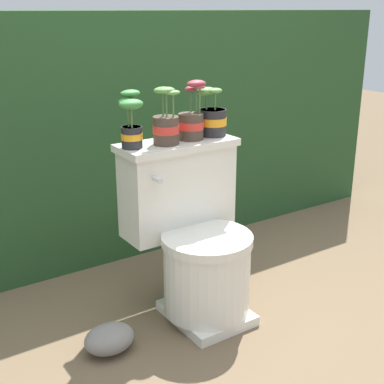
% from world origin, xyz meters
% --- Properties ---
extents(ground_plane, '(12.00, 12.00, 0.00)m').
position_xyz_m(ground_plane, '(0.00, 0.00, 0.00)').
color(ground_plane, brown).
extents(hedge_backdrop, '(3.52, 0.89, 1.23)m').
position_xyz_m(hedge_backdrop, '(0.00, 1.18, 0.62)').
color(hedge_backdrop, '#234723').
rests_on(hedge_backdrop, ground).
extents(toilet, '(0.50, 0.51, 0.72)m').
position_xyz_m(toilet, '(0.03, 0.13, 0.34)').
color(toilet, silver).
rests_on(toilet, ground).
extents(potted_plant_left, '(0.11, 0.10, 0.23)m').
position_xyz_m(potted_plant_left, '(-0.18, 0.25, 0.82)').
color(potted_plant_left, '#262628').
rests_on(potted_plant_left, toilet).
extents(potted_plant_midleft, '(0.11, 0.11, 0.23)m').
position_xyz_m(potted_plant_midleft, '(-0.03, 0.23, 0.80)').
color(potted_plant_midleft, '#47382D').
rests_on(potted_plant_midleft, toilet).
extents(potted_plant_middle, '(0.12, 0.11, 0.25)m').
position_xyz_m(potted_plant_middle, '(0.10, 0.25, 0.80)').
color(potted_plant_middle, '#47382D').
rests_on(potted_plant_middle, toilet).
extents(potted_plant_midright, '(0.13, 0.12, 0.21)m').
position_xyz_m(potted_plant_midright, '(0.21, 0.26, 0.80)').
color(potted_plant_midright, '#262628').
rests_on(potted_plant_midright, toilet).
extents(garden_stone, '(0.20, 0.16, 0.11)m').
position_xyz_m(garden_stone, '(-0.41, 0.05, 0.05)').
color(garden_stone, gray).
rests_on(garden_stone, ground).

